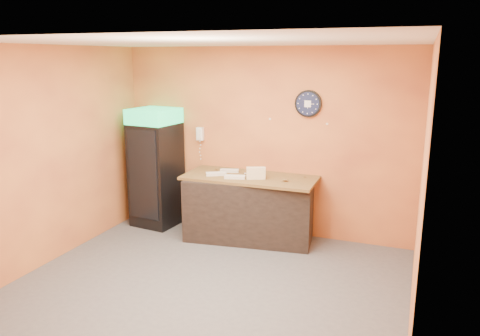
% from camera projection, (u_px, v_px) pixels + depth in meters
% --- Properties ---
extents(floor, '(4.50, 4.50, 0.00)m').
position_uv_depth(floor, '(208.00, 286.00, 5.55)').
color(floor, '#47474C').
rests_on(floor, ground).
extents(back_wall, '(4.50, 0.02, 2.80)m').
position_uv_depth(back_wall, '(263.00, 142.00, 7.03)').
color(back_wall, orange).
rests_on(back_wall, floor).
extents(left_wall, '(0.02, 4.00, 2.80)m').
position_uv_depth(left_wall, '(48.00, 156.00, 6.02)').
color(left_wall, orange).
rests_on(left_wall, floor).
extents(right_wall, '(0.02, 4.00, 2.80)m').
position_uv_depth(right_wall, '(421.00, 192.00, 4.42)').
color(right_wall, orange).
rests_on(right_wall, floor).
extents(ceiling, '(4.50, 4.00, 0.02)m').
position_uv_depth(ceiling, '(204.00, 42.00, 4.90)').
color(ceiling, white).
rests_on(ceiling, back_wall).
extents(beverage_cooler, '(0.72, 0.73, 1.87)m').
position_uv_depth(beverage_cooler, '(155.00, 169.00, 7.38)').
color(beverage_cooler, black).
rests_on(beverage_cooler, floor).
extents(prep_counter, '(1.92, 1.05, 0.91)m').
position_uv_depth(prep_counter, '(250.00, 209.00, 6.91)').
color(prep_counter, black).
rests_on(prep_counter, floor).
extents(wall_clock, '(0.39, 0.06, 0.39)m').
position_uv_depth(wall_clock, '(308.00, 104.00, 6.63)').
color(wall_clock, black).
rests_on(wall_clock, back_wall).
extents(wall_phone, '(0.11, 0.10, 0.20)m').
position_uv_depth(wall_phone, '(200.00, 134.00, 7.34)').
color(wall_phone, white).
rests_on(wall_phone, back_wall).
extents(butcher_paper, '(1.95, 0.87, 0.04)m').
position_uv_depth(butcher_paper, '(250.00, 178.00, 6.80)').
color(butcher_paper, brown).
rests_on(butcher_paper, prep_counter).
extents(sub_roll_stack, '(0.28, 0.19, 0.17)m').
position_uv_depth(sub_roll_stack, '(256.00, 173.00, 6.63)').
color(sub_roll_stack, beige).
rests_on(sub_roll_stack, butcher_paper).
extents(wrapped_sandwich_left, '(0.31, 0.24, 0.04)m').
position_uv_depth(wrapped_sandwich_left, '(216.00, 174.00, 6.85)').
color(wrapped_sandwich_left, silver).
rests_on(wrapped_sandwich_left, butcher_paper).
extents(wrapped_sandwich_mid, '(0.31, 0.19, 0.04)m').
position_uv_depth(wrapped_sandwich_mid, '(235.00, 177.00, 6.67)').
color(wrapped_sandwich_mid, silver).
rests_on(wrapped_sandwich_mid, butcher_paper).
extents(wrapped_sandwich_right, '(0.30, 0.19, 0.04)m').
position_uv_depth(wrapped_sandwich_right, '(229.00, 171.00, 7.04)').
color(wrapped_sandwich_right, silver).
rests_on(wrapped_sandwich_right, butcher_paper).
extents(kitchen_tool, '(0.06, 0.06, 0.06)m').
position_uv_depth(kitchen_tool, '(254.00, 173.00, 6.85)').
color(kitchen_tool, silver).
rests_on(kitchen_tool, butcher_paper).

